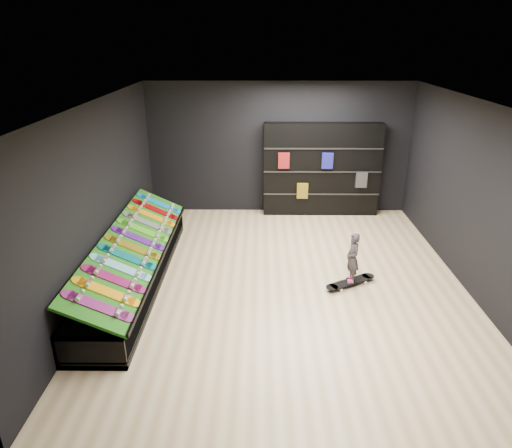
{
  "coord_description": "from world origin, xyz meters",
  "views": [
    {
      "loc": [
        -0.44,
        -6.83,
        3.93
      ],
      "look_at": [
        -0.5,
        0.2,
        1.0
      ],
      "focal_mm": 32.0,
      "sensor_mm": 36.0,
      "label": 1
    }
  ],
  "objects_px": {
    "display_rack": "(135,269)",
    "child": "(352,267)",
    "back_shelving": "(322,170)",
    "floor_skateboard": "(350,283)"
  },
  "relations": [
    {
      "from": "child",
      "to": "display_rack",
      "type": "bearing_deg",
      "value": -100.47
    },
    {
      "from": "display_rack",
      "to": "child",
      "type": "bearing_deg",
      "value": -1.54
    },
    {
      "from": "display_rack",
      "to": "back_shelving",
      "type": "bearing_deg",
      "value": 43.24
    },
    {
      "from": "floor_skateboard",
      "to": "back_shelving",
      "type": "bearing_deg",
      "value": 62.37
    },
    {
      "from": "display_rack",
      "to": "floor_skateboard",
      "type": "distance_m",
      "value": 3.65
    },
    {
      "from": "back_shelving",
      "to": "floor_skateboard",
      "type": "relative_size",
      "value": 2.71
    },
    {
      "from": "back_shelving",
      "to": "floor_skateboard",
      "type": "distance_m",
      "value": 3.57
    },
    {
      "from": "floor_skateboard",
      "to": "child",
      "type": "distance_m",
      "value": 0.31
    },
    {
      "from": "display_rack",
      "to": "child",
      "type": "height_order",
      "value": "child"
    },
    {
      "from": "back_shelving",
      "to": "child",
      "type": "distance_m",
      "value": 3.49
    }
  ]
}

